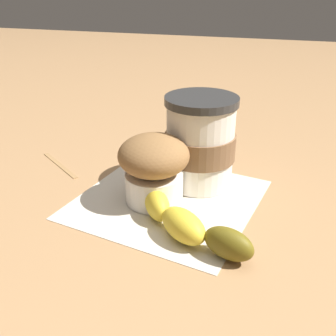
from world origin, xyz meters
TOP-DOWN VIEW (x-y plane):
  - ground_plane at (0.00, 0.00)m, footprint 3.00×3.00m
  - paper_napkin at (0.00, 0.00)m, footprint 0.25×0.25m
  - coffee_cup at (-0.06, 0.03)m, footprint 0.10×0.10m
  - muffin at (0.01, -0.02)m, footprint 0.09×0.09m
  - banana at (0.07, 0.04)m, footprint 0.10×0.15m
  - wooden_stirrer at (-0.05, -0.19)m, footprint 0.07×0.09m

SIDE VIEW (x-z plane):
  - ground_plane at x=0.00m, z-range 0.00..0.00m
  - paper_napkin at x=0.00m, z-range 0.00..0.00m
  - wooden_stirrer at x=-0.05m, z-range 0.00..0.00m
  - banana at x=0.07m, z-range 0.00..0.04m
  - muffin at x=0.01m, z-range 0.01..0.09m
  - coffee_cup at x=-0.06m, z-range 0.00..0.12m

